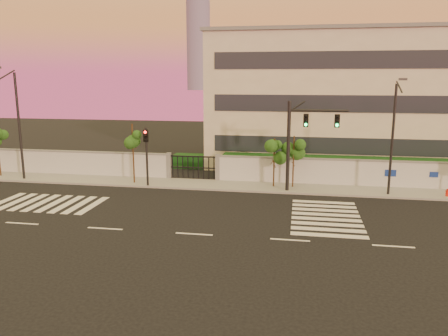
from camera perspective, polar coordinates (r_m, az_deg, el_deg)
The scene contains 14 objects.
ground at distance 23.28m, azimuth -3.92°, elevation -8.62°, with size 120.00×120.00×0.00m, color black.
sidewalk at distance 33.11m, azimuth 0.39°, elevation -2.29°, with size 60.00×3.00×0.15m, color gray.
perimeter_wall at distance 34.31m, azimuth 0.98°, elevation -0.09°, with size 60.00×0.36×2.20m.
hedge_row at distance 36.88m, azimuth 3.27°, elevation 0.32°, with size 41.00×4.25×1.80m.
institutional_building at distance 43.38m, azimuth 14.96°, elevation 8.76°, with size 24.40×12.40×12.25m.
road_markings at distance 27.10m, azimuth -5.29°, elevation -5.67°, with size 57.00×7.62×0.02m.
street_tree_c at distance 33.87m, azimuth -11.81°, elevation 3.59°, with size 1.42×1.13×4.69m.
street_tree_d at distance 32.33m, azimuth 6.62°, elevation 2.15°, with size 1.33×1.06×3.75m.
street_tree_e at distance 32.32m, azimuth 9.14°, elevation 2.32°, with size 1.40×1.11×3.93m.
traffic_signal_main at distance 31.01m, azimuth 9.95°, elevation 4.17°, with size 4.11×0.39×6.50m.
traffic_signal_secondary at distance 32.81m, azimuth -10.09°, elevation 2.36°, with size 0.35×0.34×4.51m.
streetlight_west at distance 37.75m, azimuth -25.39°, elevation 5.60°, with size 0.53×2.14×8.89m.
streetlight_east at distance 31.57m, azimuth 21.23°, elevation 4.14°, with size 0.48×1.94×8.07m.
fire_hydrant at distance 33.48m, azimuth 27.14°, elevation -2.98°, with size 0.27×0.26×0.69m.
Camera 1 is at (5.29, -21.19, 8.05)m, focal length 35.00 mm.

